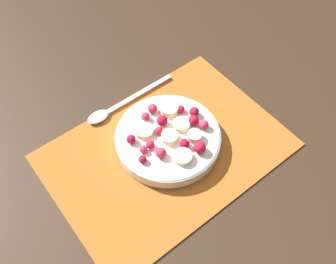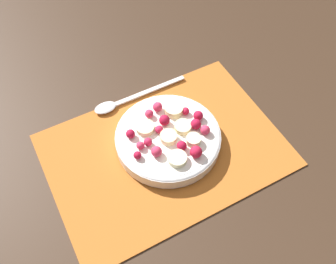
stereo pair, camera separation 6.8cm
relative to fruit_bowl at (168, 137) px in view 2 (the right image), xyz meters
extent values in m
plane|color=#382619|center=(0.01, 0.01, -0.02)|extent=(3.00, 3.00, 0.00)
cube|color=#B26023|center=(0.01, 0.01, -0.02)|extent=(0.43, 0.30, 0.01)
cylinder|color=white|center=(0.00, 0.00, -0.01)|extent=(0.20, 0.20, 0.02)
torus|color=white|center=(0.00, 0.00, 0.00)|extent=(0.20, 0.20, 0.01)
cylinder|color=white|center=(0.00, 0.00, 0.01)|extent=(0.18, 0.18, 0.00)
cylinder|color=beige|center=(-0.03, 0.00, 0.01)|extent=(0.04, 0.04, 0.01)
cylinder|color=beige|center=(0.01, 0.01, 0.02)|extent=(0.04, 0.04, 0.01)
cylinder|color=beige|center=(0.03, -0.03, 0.01)|extent=(0.05, 0.05, 0.01)
cylinder|color=#F4EAB7|center=(0.01, 0.06, 0.01)|extent=(0.04, 0.04, 0.01)
cylinder|color=beige|center=(-0.03, -0.04, 0.02)|extent=(0.04, 0.04, 0.01)
cylinder|color=#F4EAB7|center=(-0.03, 0.04, 0.02)|extent=(0.03, 0.03, 0.01)
sphere|color=#DB3356|center=(0.06, 0.00, 0.02)|extent=(0.01, 0.01, 0.01)
sphere|color=#B21433|center=(-0.01, -0.03, 0.02)|extent=(0.02, 0.02, 0.02)
sphere|color=#DB3356|center=(0.04, 0.03, 0.02)|extent=(0.02, 0.02, 0.02)
sphere|color=#D12347|center=(0.01, -0.01, 0.02)|extent=(0.02, 0.02, 0.02)
sphere|color=#B21433|center=(-0.01, 0.04, 0.02)|extent=(0.02, 0.02, 0.02)
sphere|color=#B21433|center=(-0.07, -0.01, 0.02)|extent=(0.02, 0.02, 0.02)
sphere|color=#DB3356|center=(0.01, -0.05, 0.02)|extent=(0.02, 0.02, 0.02)
sphere|color=#B21433|center=(0.06, -0.03, 0.02)|extent=(0.02, 0.02, 0.02)
sphere|color=red|center=(-0.05, -0.03, 0.02)|extent=(0.01, 0.01, 0.01)
sphere|color=red|center=(-0.02, 0.06, 0.02)|extent=(0.02, 0.02, 0.02)
sphere|color=#B21433|center=(-0.05, 0.01, 0.02)|extent=(0.02, 0.02, 0.02)
sphere|color=#DB3356|center=(-0.06, 0.03, 0.02)|extent=(0.02, 0.02, 0.02)
sphere|color=#D12347|center=(0.04, 0.00, 0.02)|extent=(0.02, 0.02, 0.02)
sphere|color=#B21433|center=(0.07, 0.02, 0.02)|extent=(0.01, 0.01, 0.01)
sphere|color=#DB3356|center=(-0.01, -0.06, 0.02)|extent=(0.02, 0.02, 0.02)
cube|color=silver|center=(-0.03, -0.13, -0.02)|extent=(0.16, 0.01, 0.00)
ellipsoid|color=silver|center=(0.07, -0.13, -0.01)|extent=(0.05, 0.03, 0.01)
camera|label=1|loc=(0.24, 0.31, 0.57)|focal=40.00mm
camera|label=2|loc=(0.19, 0.34, 0.57)|focal=40.00mm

